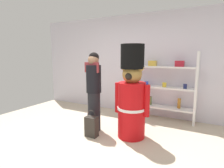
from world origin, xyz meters
TOP-DOWN VIEW (x-y plane):
  - ground_plane at (0.00, 0.00)m, footprint 6.40×6.40m
  - back_wall at (0.00, 2.20)m, footprint 6.40×0.12m
  - merchandise_shelf at (0.65, 1.98)m, footprint 1.43×0.35m
  - teddy_bear_guard at (0.32, 0.70)m, footprint 0.69×0.53m
  - person_shopper at (-0.48, 0.62)m, footprint 0.32×0.30m
  - shopping_bag at (-0.36, 0.35)m, footprint 0.24×0.15m

SIDE VIEW (x-z plane):
  - ground_plane at x=0.00m, z-range 0.00..0.00m
  - shopping_bag at x=-0.36m, z-range -0.06..0.46m
  - teddy_bear_guard at x=0.32m, z-range -0.07..1.67m
  - merchandise_shelf at x=0.65m, z-range 0.02..1.65m
  - person_shopper at x=-0.48m, z-range 0.06..1.66m
  - back_wall at x=0.00m, z-range 0.00..2.60m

